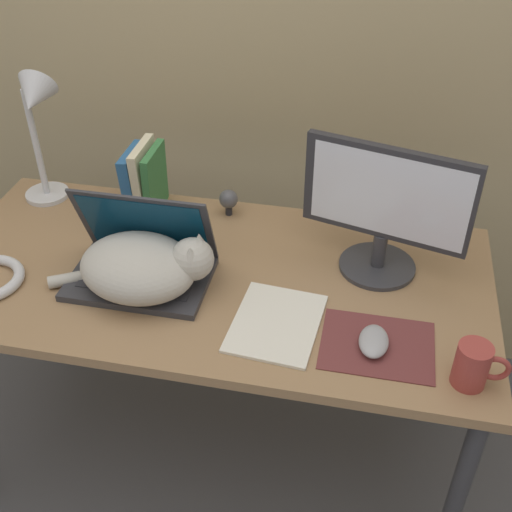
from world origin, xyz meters
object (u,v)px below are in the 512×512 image
(cat, at_px, (144,266))
(notepad, at_px, (276,323))
(book_row, at_px, (144,180))
(desk_lamp, at_px, (36,118))
(webcam, at_px, (229,200))
(mug, at_px, (474,365))
(laptop, at_px, (142,262))
(external_monitor, at_px, (385,208))
(computer_mouse, at_px, (374,341))

(cat, bearing_deg, notepad, -9.88)
(book_row, bearing_deg, desk_lamp, -174.94)
(webcam, bearing_deg, mug, -39.07)
(cat, bearing_deg, book_row, 109.06)
(desk_lamp, bearing_deg, laptop, -36.47)
(external_monitor, bearing_deg, computer_mouse, -88.57)
(book_row, relative_size, notepad, 0.78)
(computer_mouse, distance_m, webcam, 0.65)
(laptop, bearing_deg, webcam, 65.91)
(laptop, xyz_separation_m, cat, (0.03, -0.05, 0.03))
(external_monitor, bearing_deg, mug, -59.32)
(mug, bearing_deg, desk_lamp, 157.68)
(webcam, bearing_deg, computer_mouse, -46.17)
(book_row, bearing_deg, mug, -29.67)
(external_monitor, height_order, webcam, external_monitor)
(computer_mouse, height_order, notepad, computer_mouse)
(book_row, xyz_separation_m, webcam, (0.24, 0.02, -0.05))
(cat, relative_size, notepad, 1.58)
(cat, xyz_separation_m, mug, (0.78, -0.15, -0.02))
(computer_mouse, relative_size, book_row, 0.51)
(computer_mouse, height_order, desk_lamp, desk_lamp)
(webcam, height_order, mug, mug)
(external_monitor, height_order, notepad, external_monitor)
(book_row, xyz_separation_m, desk_lamp, (-0.29, -0.03, 0.18))
(webcam, distance_m, mug, 0.84)
(cat, height_order, computer_mouse, cat)
(book_row, height_order, webcam, book_row)
(laptop, distance_m, desk_lamp, 0.53)
(external_monitor, xyz_separation_m, book_row, (-0.69, 0.15, -0.09))
(external_monitor, bearing_deg, book_row, 167.50)
(laptop, height_order, cat, laptop)
(book_row, relative_size, mug, 1.79)
(laptop, height_order, webcam, laptop)
(mug, bearing_deg, notepad, 167.82)
(mug, bearing_deg, laptop, 165.81)
(cat, distance_m, notepad, 0.35)
(webcam, bearing_deg, book_row, -175.57)
(external_monitor, bearing_deg, cat, -159.74)
(cat, xyz_separation_m, computer_mouse, (0.57, -0.09, -0.06))
(webcam, bearing_deg, desk_lamp, -175.23)
(laptop, xyz_separation_m, computer_mouse, (0.60, -0.14, -0.03))
(computer_mouse, xyz_separation_m, webcam, (-0.45, 0.47, 0.03))
(desk_lamp, bearing_deg, cat, -39.10)
(cat, relative_size, computer_mouse, 3.97)
(external_monitor, distance_m, notepad, 0.39)
(computer_mouse, height_order, book_row, book_row)
(external_monitor, height_order, desk_lamp, desk_lamp)
(laptop, distance_m, notepad, 0.39)
(cat, height_order, mug, cat)
(laptop, bearing_deg, notepad, -16.52)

